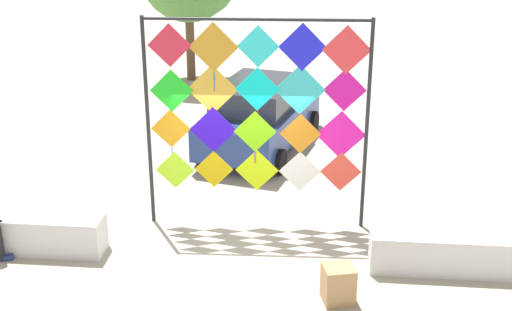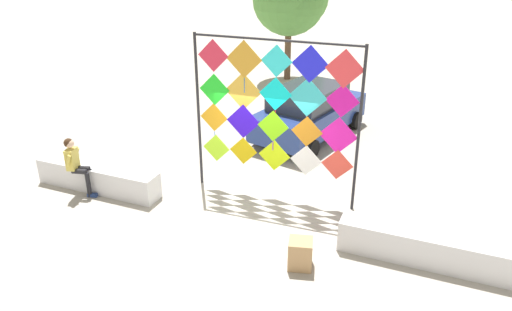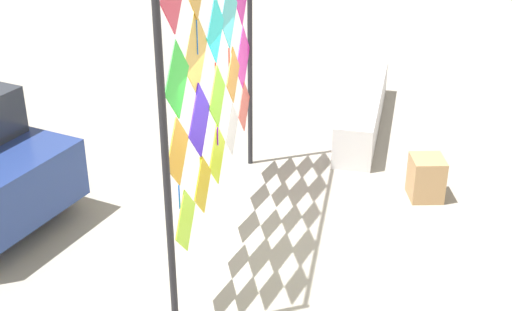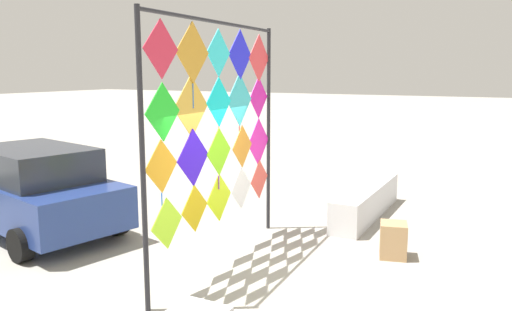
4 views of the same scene
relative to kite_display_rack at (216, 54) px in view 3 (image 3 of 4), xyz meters
name	(u,v)px [view 3 (image 3 of 4)]	position (x,y,z in m)	size (l,w,h in m)	color
ground	(288,251)	(-0.27, -0.91, -2.32)	(120.00, 120.00, 0.00)	#9E998E
plaza_ledge_right	(363,108)	(3.68, -1.42, -1.99)	(3.37, 0.58, 0.66)	silver
kite_display_rack	(216,54)	(0.00, 0.00, 0.00)	(3.99, 0.24, 3.89)	#232328
cardboard_box_large	(426,178)	(1.46, -2.49, -2.03)	(0.46, 0.43, 0.59)	tan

